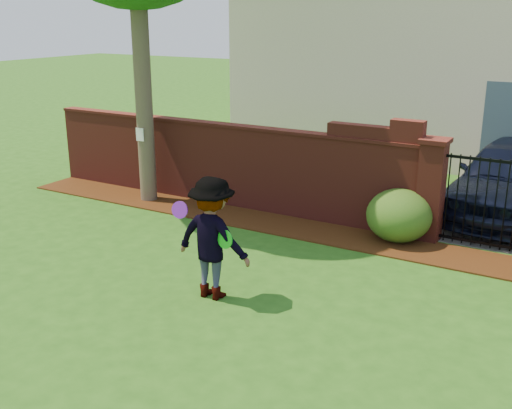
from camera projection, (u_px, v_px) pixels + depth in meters
The scene contains 12 objects.
ground at pixel (192, 294), 9.10m from camera, with size 80.00×80.00×0.01m, color #255715.
mulch_bed at pixel (251, 219), 12.31m from camera, with size 11.10×1.08×0.03m, color #341A09.
brick_wall at pixel (224, 162), 13.09m from camera, with size 8.70×0.31×2.16m.
pillar_left at pixel (431, 189), 10.98m from camera, with size 0.50×0.50×1.88m.
iron_gate at pixel (495, 204), 10.48m from camera, with size 1.78×0.03×1.60m.
house at pixel (463, 42), 17.59m from camera, with size 12.40×6.40×6.30m.
car at pixel (509, 181), 12.17m from camera, with size 1.86×4.61×1.57m, color black.
paper_notice at pixel (140, 135), 13.02m from camera, with size 0.20×0.01×0.28m, color white.
shrub_left at pixel (399, 215), 11.07m from camera, with size 1.18×1.18×0.96m, color #235318.
man at pixel (211, 239), 8.75m from camera, with size 1.17×0.67×1.80m, color gray.
frisbee_purple at pixel (180, 210), 8.67m from camera, with size 0.25×0.25×0.02m, color purple.
frisbee_green at pixel (225, 239), 8.51m from camera, with size 0.27×0.27×0.02m, color green.
Camera 1 is at (4.96, -6.71, 3.99)m, focal length 43.19 mm.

